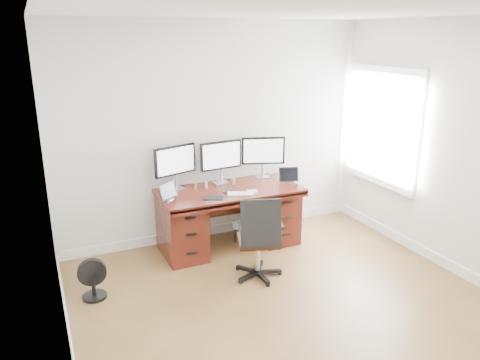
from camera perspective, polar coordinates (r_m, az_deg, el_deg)
name	(u,v)px	position (r m, az deg, el deg)	size (l,w,h in m)	color
ground	(308,325)	(4.48, 8.27, -17.06)	(4.50, 4.50, 0.00)	brown
back_wall	(215,133)	(5.83, -3.04, 5.76)	(4.00, 0.10, 2.70)	silver
right_wall	(477,155)	(5.29, 26.93, 2.72)	(0.10, 4.50, 2.70)	silver
desk	(229,215)	(5.73, -1.36, -4.34)	(1.70, 0.80, 0.75)	#47160E
office_chair	(258,252)	(5.03, 2.25, -8.71)	(0.63, 0.63, 0.94)	black
floor_fan	(93,280)	(4.94, -17.50, -11.51)	(0.29, 0.24, 0.41)	black
monitor_left	(175,162)	(5.55, -7.90, 2.20)	(0.54, 0.19, 0.53)	silver
monitor_center	(221,157)	(5.73, -2.34, 2.84)	(0.55, 0.16, 0.53)	silver
monitor_right	(263,152)	(5.96, 2.84, 3.41)	(0.53, 0.21, 0.53)	silver
tablet_left	(168,192)	(5.28, -8.76, -1.47)	(0.24, 0.18, 0.19)	silver
tablet_right	(289,176)	(5.85, 5.99, 0.53)	(0.25, 0.14, 0.19)	silver
keyboard	(241,194)	(5.40, 0.09, -1.67)	(0.31, 0.13, 0.01)	white
trackpad	(252,191)	(5.49, 1.51, -1.39)	(0.12, 0.12, 0.01)	silver
drawing_tablet	(213,198)	(5.28, -3.28, -2.20)	(0.22, 0.14, 0.01)	black
phone	(227,191)	(5.50, -1.56, -1.36)	(0.13, 0.07, 0.01)	black
figurine_brown	(195,186)	(5.58, -5.45, -0.72)	(0.03, 0.03, 0.08)	brown
figurine_pink	(206,184)	(5.62, -4.12, -0.55)	(0.03, 0.03, 0.08)	pink
figurine_purple	(218,183)	(5.67, -2.74, -0.36)	(0.03, 0.03, 0.08)	#8067D0
figurine_yellow	(234,181)	(5.75, -0.79, -0.10)	(0.03, 0.03, 0.08)	#E2B25D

